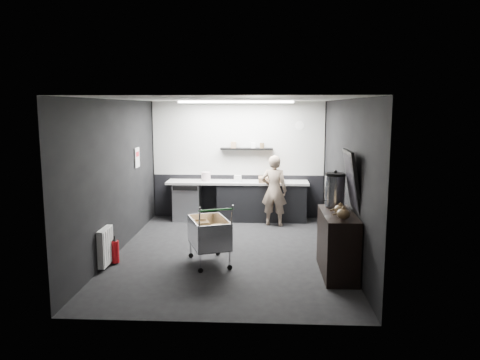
{
  "coord_description": "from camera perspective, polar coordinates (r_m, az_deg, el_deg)",
  "views": [
    {
      "loc": [
        0.59,
        -8.03,
        2.57
      ],
      "look_at": [
        0.16,
        0.4,
        1.25
      ],
      "focal_mm": 35.0,
      "sensor_mm": 36.0,
      "label": 1
    }
  ],
  "objects": [
    {
      "name": "person",
      "position": [
        10.16,
        4.17,
        -1.3
      ],
      "size": [
        0.63,
        0.48,
        1.55
      ],
      "primitive_type": "imported",
      "rotation": [
        0.0,
        0.0,
        2.93
      ],
      "color": "beige",
      "rests_on": "floor"
    },
    {
      "name": "wall_left",
      "position": [
        8.52,
        -14.81,
        0.39
      ],
      "size": [
        0.0,
        5.5,
        5.5
      ],
      "primitive_type": "plane",
      "rotation": [
        1.57,
        0.0,
        1.57
      ],
      "color": "black",
      "rests_on": "floor"
    },
    {
      "name": "floating_shelf",
      "position": [
        10.7,
        0.81,
        3.82
      ],
      "size": [
        1.2,
        0.22,
        0.04
      ],
      "primitive_type": "cube",
      "color": "black",
      "rests_on": "wall_back"
    },
    {
      "name": "cardboard_box",
      "position": [
        10.52,
        3.8,
        0.07
      ],
      "size": [
        0.57,
        0.43,
        0.11
      ],
      "primitive_type": "cube",
      "rotation": [
        0.0,
        0.0,
        0.02
      ],
      "color": "#906D4D",
      "rests_on": "prep_counter"
    },
    {
      "name": "wall_right",
      "position": [
        8.24,
        12.73,
        0.18
      ],
      "size": [
        0.0,
        5.5,
        5.5
      ],
      "primitive_type": "plane",
      "rotation": [
        1.57,
        0.0,
        -1.57
      ],
      "color": "black",
      "rests_on": "floor"
    },
    {
      "name": "white_container",
      "position": [
        10.54,
        -0.27,
        0.19
      ],
      "size": [
        0.16,
        0.13,
        0.14
      ],
      "primitive_type": "cube",
      "rotation": [
        0.0,
        0.0,
        -0.04
      ],
      "color": "white",
      "rests_on": "prep_counter"
    },
    {
      "name": "sideboard",
      "position": [
        7.43,
        11.88,
        -6.59
      ],
      "size": [
        0.55,
        1.29,
        1.93
      ],
      "color": "black",
      "rests_on": "floor"
    },
    {
      "name": "prep_counter",
      "position": [
        10.67,
        0.41,
        -2.5
      ],
      "size": [
        3.2,
        0.61,
        0.9
      ],
      "color": "black",
      "rests_on": "floor"
    },
    {
      "name": "shopping_cart",
      "position": [
        7.74,
        -3.8,
        -6.69
      ],
      "size": [
        0.85,
        1.11,
        1.03
      ],
      "color": "silver",
      "rests_on": "floor"
    },
    {
      "name": "wall_back",
      "position": [
        10.86,
        -0.22,
        2.47
      ],
      "size": [
        5.5,
        0.0,
        5.5
      ],
      "primitive_type": "plane",
      "rotation": [
        1.57,
        0.0,
        0.0
      ],
      "color": "black",
      "rests_on": "floor"
    },
    {
      "name": "radiator",
      "position": [
        7.88,
        -16.09,
        -7.8
      ],
      "size": [
        0.1,
        0.5,
        0.6
      ],
      "primitive_type": "cube",
      "color": "white",
      "rests_on": "wall_left"
    },
    {
      "name": "poster_red_band",
      "position": [
        9.72,
        -12.42,
        3.1
      ],
      "size": [
        0.02,
        0.22,
        0.1
      ],
      "primitive_type": "cube",
      "color": "red",
      "rests_on": "poster"
    },
    {
      "name": "kitchen_wall_panel",
      "position": [
        10.8,
        -0.23,
        5.09
      ],
      "size": [
        3.95,
        0.02,
        1.7
      ],
      "primitive_type": "cube",
      "color": "#BBBCB7",
      "rests_on": "wall_back"
    },
    {
      "name": "pink_tub",
      "position": [
        10.64,
        -4.17,
        0.43
      ],
      "size": [
        0.21,
        0.21,
        0.21
      ],
      "primitive_type": "cylinder",
      "color": "beige",
      "rests_on": "prep_counter"
    },
    {
      "name": "wall_front",
      "position": [
        5.45,
        -3.38,
        -4.04
      ],
      "size": [
        5.5,
        0.0,
        5.5
      ],
      "primitive_type": "plane",
      "rotation": [
        -1.57,
        0.0,
        0.0
      ],
      "color": "black",
      "rests_on": "floor"
    },
    {
      "name": "ceiling",
      "position": [
        8.05,
        -1.31,
        9.84
      ],
      "size": [
        5.5,
        5.5,
        0.0
      ],
      "primitive_type": "plane",
      "rotation": [
        3.14,
        0.0,
        0.0
      ],
      "color": "silver",
      "rests_on": "wall_back"
    },
    {
      "name": "dado_panel",
      "position": [
        10.97,
        -0.22,
        -1.96
      ],
      "size": [
        3.95,
        0.02,
        1.0
      ],
      "primitive_type": "cube",
      "color": "black",
      "rests_on": "wall_back"
    },
    {
      "name": "wall_clock",
      "position": [
        10.79,
        7.26,
        6.61
      ],
      "size": [
        0.2,
        0.03,
        0.2
      ],
      "primitive_type": "cylinder",
      "rotation": [
        1.57,
        0.0,
        0.0
      ],
      "color": "white",
      "rests_on": "wall_back"
    },
    {
      "name": "floor",
      "position": [
        8.45,
        -1.24,
        -8.79
      ],
      "size": [
        5.5,
        5.5,
        0.0
      ],
      "primitive_type": "plane",
      "color": "black",
      "rests_on": "ground"
    },
    {
      "name": "poster",
      "position": [
        9.73,
        -12.44,
        2.69
      ],
      "size": [
        0.02,
        0.3,
        0.4
      ],
      "primitive_type": "cube",
      "color": "silver",
      "rests_on": "wall_left"
    },
    {
      "name": "ceiling_strip",
      "position": [
        9.9,
        -0.51,
        9.5
      ],
      "size": [
        2.4,
        0.2,
        0.04
      ],
      "primitive_type": "cube",
      "color": "white",
      "rests_on": "ceiling"
    },
    {
      "name": "fire_extinguisher",
      "position": [
        8.06,
        -15.01,
        -8.35
      ],
      "size": [
        0.14,
        0.14,
        0.45
      ],
      "color": "#B10B11",
      "rests_on": "floor"
    }
  ]
}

